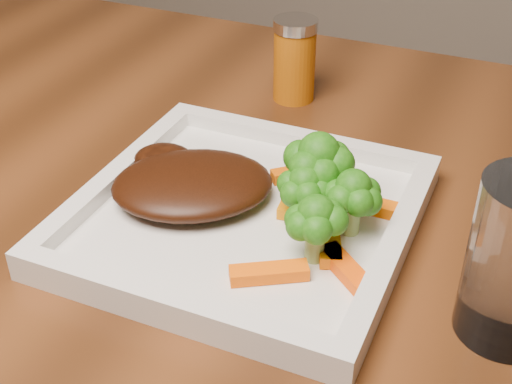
% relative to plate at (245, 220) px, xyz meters
% --- Properties ---
extents(plate, '(0.27, 0.27, 0.01)m').
position_rel_plate_xyz_m(plate, '(0.00, 0.00, 0.00)').
color(plate, white).
rests_on(plate, dining_table).
extents(steak, '(0.17, 0.16, 0.03)m').
position_rel_plate_xyz_m(steak, '(-0.05, 0.00, 0.02)').
color(steak, '#341507').
rests_on(steak, plate).
extents(broccoli_0, '(0.07, 0.07, 0.07)m').
position_rel_plate_xyz_m(broccoli_0, '(0.05, 0.03, 0.04)').
color(broccoli_0, '#207112').
rests_on(broccoli_0, plate).
extents(broccoli_1, '(0.06, 0.06, 0.06)m').
position_rel_plate_xyz_m(broccoli_1, '(0.09, 0.01, 0.04)').
color(broccoli_1, '#235C0F').
rests_on(broccoli_1, plate).
extents(broccoli_2, '(0.07, 0.07, 0.06)m').
position_rel_plate_xyz_m(broccoli_2, '(0.07, -0.03, 0.04)').
color(broccoli_2, '#257513').
rests_on(broccoli_2, plate).
extents(broccoli_3, '(0.06, 0.06, 0.06)m').
position_rel_plate_xyz_m(broccoli_3, '(0.05, 0.01, 0.04)').
color(broccoli_3, '#157B14').
rests_on(broccoli_3, plate).
extents(carrot_0, '(0.06, 0.04, 0.01)m').
position_rel_plate_xyz_m(carrot_0, '(0.05, -0.07, 0.01)').
color(carrot_0, '#FF5F04').
rests_on(carrot_0, plate).
extents(carrot_1, '(0.05, 0.05, 0.01)m').
position_rel_plate_xyz_m(carrot_1, '(0.10, -0.04, 0.01)').
color(carrot_1, '#F94E04').
rests_on(carrot_1, plate).
extents(carrot_3, '(0.06, 0.02, 0.01)m').
position_rel_plate_xyz_m(carrot_3, '(0.10, 0.05, 0.01)').
color(carrot_3, '#F56204').
rests_on(carrot_3, plate).
extents(carrot_4, '(0.04, 0.04, 0.01)m').
position_rel_plate_xyz_m(carrot_4, '(0.02, 0.07, 0.01)').
color(carrot_4, '#D25303').
rests_on(carrot_4, plate).
extents(carrot_5, '(0.04, 0.06, 0.01)m').
position_rel_plate_xyz_m(carrot_5, '(0.08, -0.01, 0.01)').
color(carrot_5, '#D76303').
rests_on(carrot_5, plate).
extents(carrot_6, '(0.06, 0.02, 0.01)m').
position_rel_plate_xyz_m(carrot_6, '(0.05, 0.01, 0.01)').
color(carrot_6, orange).
rests_on(carrot_6, plate).
extents(spice_shaker, '(0.06, 0.06, 0.09)m').
position_rel_plate_xyz_m(spice_shaker, '(-0.05, 0.24, 0.04)').
color(spice_shaker, '#A85309').
rests_on(spice_shaker, dining_table).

